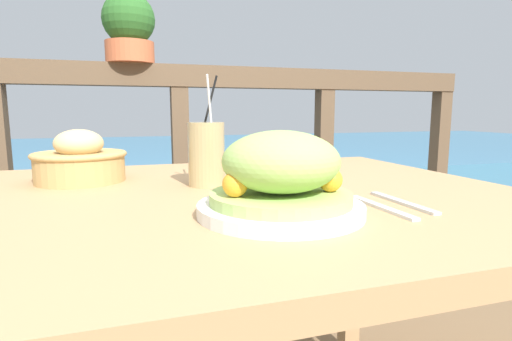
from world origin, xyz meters
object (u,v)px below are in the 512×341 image
(drink_glass, at_px, (206,154))
(bread_basket, at_px, (80,161))
(potted_plant, at_px, (129,28))
(salad_plate, at_px, (281,179))

(drink_glass, xyz_separation_m, bread_basket, (-0.28, 0.14, -0.02))
(drink_glass, distance_m, potted_plant, 0.95)
(drink_glass, height_order, potted_plant, potted_plant)
(drink_glass, relative_size, bread_basket, 1.15)
(salad_plate, xyz_separation_m, potted_plant, (-0.22, 1.13, 0.44))
(salad_plate, height_order, bread_basket, salad_plate)
(salad_plate, xyz_separation_m, bread_basket, (-0.35, 0.44, -0.01))
(bread_basket, bearing_deg, drink_glass, -27.16)
(salad_plate, relative_size, bread_basket, 1.26)
(salad_plate, xyz_separation_m, drink_glass, (-0.07, 0.30, 0.01))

